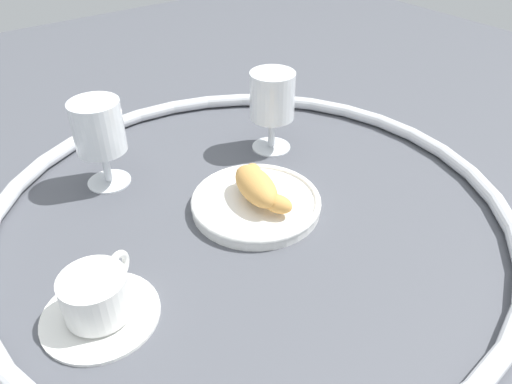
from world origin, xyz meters
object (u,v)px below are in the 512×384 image
object	(u,v)px
coffee_cup_near	(98,300)
juice_glass_left	(99,131)
juice_glass_right	(272,98)
pastry_plate	(256,203)
croissant_large	(258,186)

from	to	relation	value
coffee_cup_near	juice_glass_left	distance (m)	0.29
juice_glass_left	juice_glass_right	world-z (taller)	same
pastry_plate	juice_glass_left	size ratio (longest dim) A/B	1.37
juice_glass_left	juice_glass_right	size ratio (longest dim) A/B	1.00
croissant_large	juice_glass_left	world-z (taller)	juice_glass_left
coffee_cup_near	juice_glass_right	world-z (taller)	juice_glass_right
pastry_plate	juice_glass_right	distance (m)	0.20
pastry_plate	juice_glass_left	world-z (taller)	juice_glass_left
croissant_large	coffee_cup_near	bearing A→B (deg)	-78.49
croissant_large	juice_glass_right	distance (m)	0.19
croissant_large	coffee_cup_near	world-z (taller)	same
pastry_plate	croissant_large	distance (m)	0.03
coffee_cup_near	juice_glass_left	xyz separation A→B (m)	(-0.25, 0.12, 0.07)
pastry_plate	croissant_large	bearing A→B (deg)	78.81
pastry_plate	coffee_cup_near	world-z (taller)	coffee_cup_near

